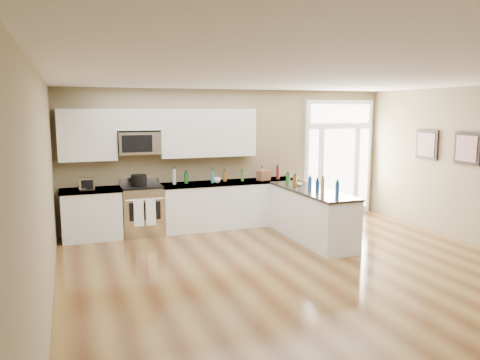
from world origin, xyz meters
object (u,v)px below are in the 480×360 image
object	(u,v)px
peninsula_cabinet	(311,217)
kitchen_range	(142,210)
toaster_oven	(87,184)
stockpot	(139,180)

from	to	relation	value
peninsula_cabinet	kitchen_range	bearing A→B (deg)	153.17
peninsula_cabinet	toaster_oven	bearing A→B (deg)	160.42
peninsula_cabinet	toaster_oven	xyz separation A→B (m)	(-3.86, 1.37, 0.62)
kitchen_range	stockpot	xyz separation A→B (m)	(-0.05, 0.01, 0.58)
kitchen_range	toaster_oven	distance (m)	1.15
kitchen_range	stockpot	world-z (taller)	stockpot
stockpot	toaster_oven	size ratio (longest dim) A/B	1.13
kitchen_range	stockpot	size ratio (longest dim) A/B	3.64
peninsula_cabinet	toaster_oven	distance (m)	4.14
peninsula_cabinet	stockpot	bearing A→B (deg)	153.30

